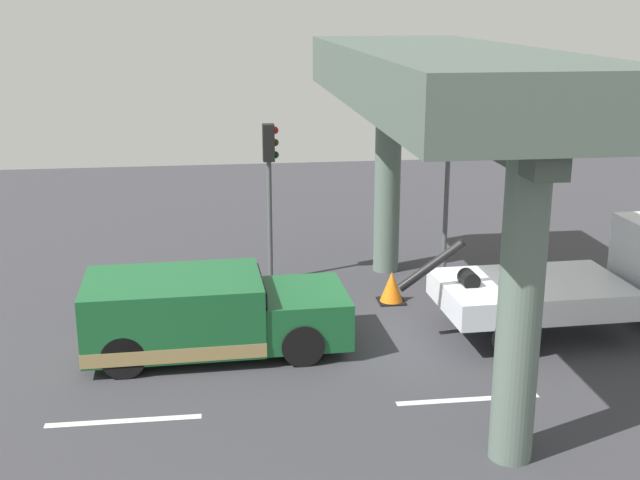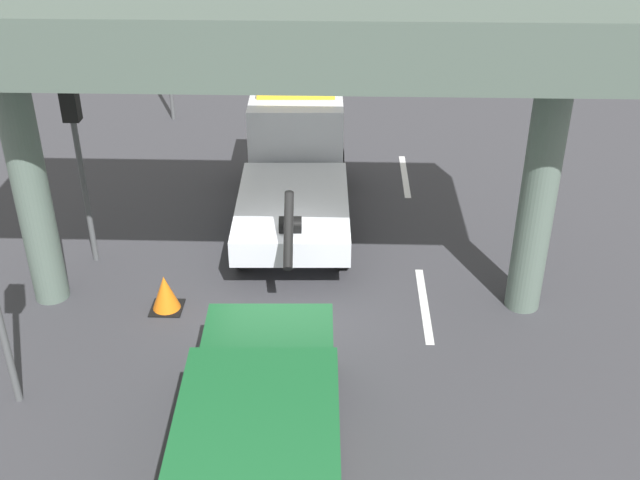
% 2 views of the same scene
% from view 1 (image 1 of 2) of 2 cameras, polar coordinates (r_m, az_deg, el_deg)
% --- Properties ---
extents(ground_plane, '(60.00, 40.00, 0.10)m').
position_cam_1_polar(ground_plane, '(17.57, 7.50, -6.96)').
color(ground_plane, '#38383D').
extents(lane_stripe_west, '(2.60, 0.16, 0.01)m').
position_cam_1_polar(lane_stripe_west, '(14.61, -13.42, -12.07)').
color(lane_stripe_west, silver).
rests_on(lane_stripe_west, ground).
extents(lane_stripe_mid, '(2.60, 0.16, 0.01)m').
position_cam_1_polar(lane_stripe_mid, '(15.15, 10.20, -10.80)').
color(lane_stripe_mid, silver).
rests_on(lane_stripe_mid, ground).
extents(tow_truck_white, '(7.29, 2.58, 2.46)m').
position_cam_1_polar(tow_truck_white, '(18.61, 19.92, -2.37)').
color(tow_truck_white, silver).
rests_on(tow_truck_white, ground).
extents(towed_van_green, '(5.26, 2.35, 1.58)m').
position_cam_1_polar(towed_van_green, '(16.71, -8.06, -5.15)').
color(towed_van_green, '#195B2D').
rests_on(towed_van_green, ground).
extents(overpass_structure, '(3.60, 11.37, 5.97)m').
position_cam_1_polar(overpass_structure, '(16.28, 8.40, 10.13)').
color(overpass_structure, '#596B60').
rests_on(overpass_structure, ground).
extents(traffic_light_near, '(0.39, 0.32, 3.97)m').
position_cam_1_polar(traffic_light_near, '(20.22, -3.50, 5.01)').
color(traffic_light_near, '#515456').
rests_on(traffic_light_near, ground).
extents(traffic_light_far, '(0.39, 0.32, 4.10)m').
position_cam_1_polar(traffic_light_far, '(20.99, 8.90, 5.50)').
color(traffic_light_far, '#515456').
rests_on(traffic_light_far, ground).
extents(traffic_cone_orange, '(0.62, 0.62, 0.74)m').
position_cam_1_polar(traffic_cone_orange, '(19.43, 4.97, -3.30)').
color(traffic_cone_orange, orange).
rests_on(traffic_cone_orange, ground).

